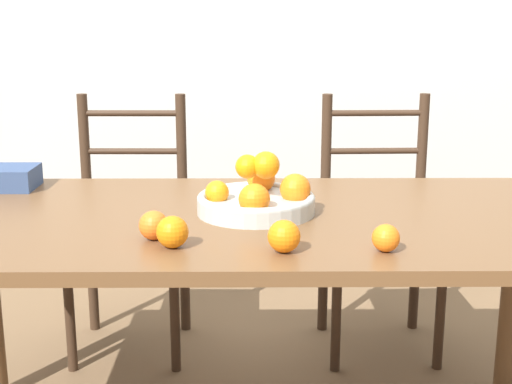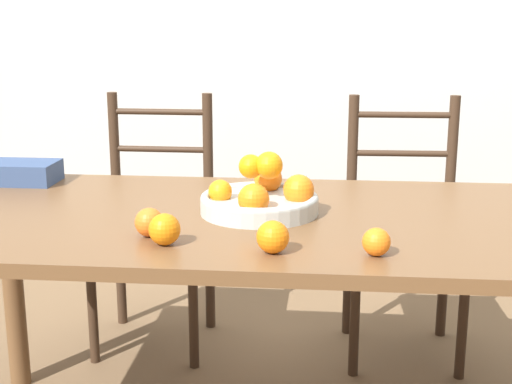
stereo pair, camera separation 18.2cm
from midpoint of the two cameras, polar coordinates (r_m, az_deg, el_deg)
name	(u,v)px [view 2 (the right image)]	position (r m, az deg, el deg)	size (l,w,h in m)	color
wall_back	(286,9)	(3.35, 4.03, 14.39)	(8.00, 0.06, 2.60)	beige
dining_table	(254,246)	(1.94, 2.51, -4.35)	(1.89, 0.89, 0.75)	brown
fruit_bowl	(261,197)	(1.92, 3.12, -0.47)	(0.32, 0.32, 0.17)	#B2B7B2
orange_loose_0	(376,242)	(1.62, 12.81, -3.96)	(0.06, 0.06, 0.06)	orange
orange_loose_1	(165,229)	(1.65, -4.23, -3.04)	(0.07, 0.07, 0.07)	orange
orange_loose_2	(273,237)	(1.60, 4.62, -3.66)	(0.07, 0.07, 0.07)	orange
orange_loose_3	(149,222)	(1.72, -5.57, -2.47)	(0.07, 0.07, 0.07)	orange
chair_left	(155,229)	(2.79, -6.25, -2.99)	(0.42, 0.40, 0.98)	#382619
chair_right	(403,236)	(2.76, 13.55, -3.47)	(0.43, 0.41, 0.98)	#382619
book_stack	(22,172)	(2.37, -16.16, 1.50)	(0.22, 0.15, 0.07)	#334770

